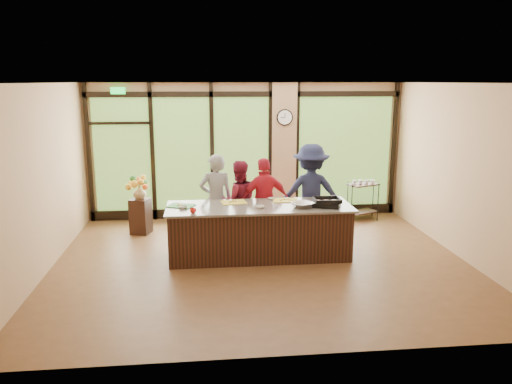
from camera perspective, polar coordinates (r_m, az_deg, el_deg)
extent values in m
plane|color=brown|center=(8.62, 0.59, -7.99)|extent=(7.00, 7.00, 0.00)
plane|color=silver|center=(8.07, 0.64, 12.36)|extent=(7.00, 7.00, 0.00)
plane|color=tan|center=(11.17, -1.17, 4.70)|extent=(7.00, 0.00, 7.00)
plane|color=tan|center=(8.56, -23.36, 1.23)|extent=(0.00, 6.00, 6.00)
plane|color=tan|center=(9.29, 22.60, 2.13)|extent=(0.00, 6.00, 6.00)
cube|color=tan|center=(11.21, 3.20, 4.71)|extent=(0.55, 0.12, 3.00)
cube|color=black|center=(11.01, -1.18, 11.12)|extent=(6.90, 0.08, 0.12)
cube|color=black|center=(11.39, -1.12, -2.23)|extent=(6.90, 0.08, 0.20)
cube|color=#19D83F|center=(11.06, -15.51, 11.09)|extent=(0.30, 0.04, 0.14)
cube|color=#326E26|center=(11.24, -15.04, 4.07)|extent=(1.20, 0.02, 2.50)
cube|color=#326E26|center=(11.11, -8.39, 4.27)|extent=(1.20, 0.02, 2.50)
cube|color=#326E26|center=(11.13, -1.67, 4.41)|extent=(1.20, 0.02, 2.50)
cube|color=#326E26|center=(11.55, 10.07, 4.52)|extent=(2.10, 0.02, 2.50)
cube|color=black|center=(11.35, -18.57, 4.17)|extent=(0.08, 0.08, 3.00)
cube|color=black|center=(11.13, -11.76, 4.41)|extent=(0.08, 0.08, 3.00)
cube|color=black|center=(11.08, -5.03, 4.59)|extent=(0.08, 0.08, 3.00)
cube|color=black|center=(11.18, 1.67, 4.70)|extent=(0.08, 0.08, 3.00)
cube|color=black|center=(11.27, 4.70, 4.73)|extent=(0.08, 0.08, 3.00)
cube|color=black|center=(11.90, 15.45, 4.73)|extent=(0.08, 0.08, 3.00)
cube|color=black|center=(8.76, 0.37, -4.61)|extent=(3.10, 1.00, 0.88)
cube|color=slate|center=(8.64, 0.37, -1.70)|extent=(3.20, 1.10, 0.04)
cylinder|color=black|center=(11.06, 3.31, 8.51)|extent=(0.36, 0.04, 0.36)
cylinder|color=white|center=(11.05, 3.32, 8.51)|extent=(0.31, 0.01, 0.31)
cube|color=black|center=(11.04, 3.33, 8.76)|extent=(0.01, 0.00, 0.11)
cube|color=black|center=(11.03, 3.06, 8.50)|extent=(0.09, 0.00, 0.01)
imported|color=gray|center=(9.38, -4.58, -0.84)|extent=(0.68, 0.50, 1.72)
imported|color=maroon|center=(9.47, -2.00, -1.11)|extent=(0.85, 0.71, 1.58)
imported|color=red|center=(9.38, 1.00, -1.05)|extent=(1.02, 0.59, 1.64)
imported|color=#1B203D|center=(9.60, 6.26, -0.09)|extent=(1.27, 0.80, 1.88)
cube|color=black|center=(8.66, 8.10, -1.38)|extent=(0.54, 0.49, 0.08)
imported|color=silver|center=(8.55, 5.35, -1.47)|extent=(0.47, 0.47, 0.09)
cube|color=#2E802F|center=(8.70, -8.57, -1.57)|extent=(0.52, 0.47, 0.01)
cube|color=yellow|center=(8.86, -2.54, -1.18)|extent=(0.48, 0.39, 0.01)
cube|color=yellow|center=(9.00, 3.37, -0.96)|extent=(0.47, 0.37, 0.01)
imported|color=silver|center=(8.53, -8.35, -1.73)|extent=(0.16, 0.16, 0.04)
imported|color=silver|center=(8.46, 0.49, -1.72)|extent=(0.16, 0.16, 0.04)
imported|color=silver|center=(9.08, 1.76, -0.77)|extent=(0.17, 0.17, 0.03)
imported|color=red|center=(8.20, -7.21, -2.15)|extent=(0.13, 0.13, 0.08)
cube|color=black|center=(10.36, -13.04, -2.70)|extent=(0.45, 0.45, 0.72)
imported|color=#997E53|center=(10.25, -13.17, -0.03)|extent=(0.32, 0.32, 0.28)
cube|color=black|center=(11.43, 12.02, -2.21)|extent=(0.74, 0.59, 0.03)
cube|color=black|center=(11.29, 12.16, 0.85)|extent=(0.74, 0.59, 0.03)
cylinder|color=black|center=(11.12, 10.88, -1.23)|extent=(0.02, 0.02, 0.84)
cylinder|color=black|center=(11.31, 13.77, -1.14)|extent=(0.02, 0.02, 0.84)
cylinder|color=black|center=(11.44, 10.40, -0.84)|extent=(0.02, 0.02, 0.84)
cylinder|color=black|center=(11.62, 13.22, -0.76)|extent=(0.02, 0.02, 0.84)
imported|color=silver|center=(11.22, 11.18, 1.11)|extent=(0.12, 0.12, 0.09)
imported|color=silver|center=(11.26, 11.86, 1.12)|extent=(0.12, 0.12, 0.09)
imported|color=silver|center=(11.30, 12.54, 1.14)|extent=(0.12, 0.12, 0.09)
imported|color=silver|center=(11.34, 13.16, 1.15)|extent=(0.12, 0.12, 0.09)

